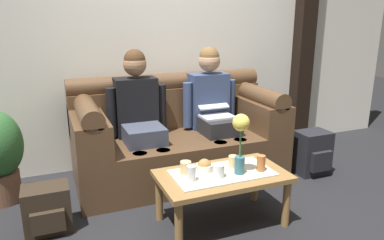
% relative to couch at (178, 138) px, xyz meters
% --- Properties ---
extents(ground_plane, '(14.00, 14.00, 0.00)m').
position_rel_couch_xyz_m(ground_plane, '(0.00, -1.17, -0.38)').
color(ground_plane, black).
extents(back_wall_patterned, '(6.00, 0.12, 2.90)m').
position_rel_couch_xyz_m(back_wall_patterned, '(0.00, 0.53, 1.07)').
color(back_wall_patterned, silver).
rests_on(back_wall_patterned, ground_plane).
extents(timber_pillar, '(0.20, 0.20, 2.90)m').
position_rel_couch_xyz_m(timber_pillar, '(1.72, 0.41, 1.07)').
color(timber_pillar, black).
rests_on(timber_pillar, ground_plane).
extents(couch, '(1.93, 0.88, 0.96)m').
position_rel_couch_xyz_m(couch, '(0.00, 0.00, 0.00)').
color(couch, '#513823').
rests_on(couch, ground_plane).
extents(person_left, '(0.56, 0.67, 1.22)m').
position_rel_couch_xyz_m(person_left, '(-0.37, -0.00, 0.28)').
color(person_left, '#383D4C').
rests_on(person_left, ground_plane).
extents(person_right, '(0.56, 0.67, 1.22)m').
position_rel_couch_xyz_m(person_right, '(0.37, -0.00, 0.28)').
color(person_right, '#232326').
rests_on(person_right, ground_plane).
extents(coffee_table, '(0.93, 0.53, 0.41)m').
position_rel_couch_xyz_m(coffee_table, '(0.00, -0.96, -0.03)').
color(coffee_table, olive).
rests_on(coffee_table, ground_plane).
extents(flower_vase, '(0.12, 0.12, 0.44)m').
position_rel_couch_xyz_m(flower_vase, '(0.10, -1.02, 0.32)').
color(flower_vase, '#336672').
rests_on(flower_vase, coffee_table).
extents(snack_bowl, '(0.12, 0.12, 0.10)m').
position_rel_couch_xyz_m(snack_bowl, '(-0.11, -0.89, 0.07)').
color(snack_bowl, silver).
rests_on(snack_bowl, coffee_table).
extents(cup_near_left, '(0.07, 0.07, 0.09)m').
position_rel_couch_xyz_m(cup_near_left, '(0.12, -0.90, 0.08)').
color(cup_near_left, '#DBB77A').
rests_on(cup_near_left, coffee_table).
extents(cup_near_right, '(0.06, 0.06, 0.12)m').
position_rel_couch_xyz_m(cup_near_right, '(0.27, -1.04, 0.09)').
color(cup_near_right, '#B26633').
rests_on(cup_near_right, coffee_table).
extents(cup_far_center, '(0.08, 0.08, 0.09)m').
position_rel_couch_xyz_m(cup_far_center, '(-0.25, -0.88, 0.08)').
color(cup_far_center, '#DBB77A').
rests_on(cup_far_center, coffee_table).
extents(cup_far_left, '(0.08, 0.08, 0.09)m').
position_rel_couch_xyz_m(cup_far_left, '(-0.06, -1.02, 0.08)').
color(cup_far_left, silver).
rests_on(cup_far_left, coffee_table).
extents(cup_far_right, '(0.06, 0.06, 0.11)m').
position_rel_couch_xyz_m(cup_far_right, '(-0.26, -1.01, 0.09)').
color(cup_far_right, silver).
rests_on(cup_far_right, coffee_table).
extents(backpack_left, '(0.32, 0.27, 0.34)m').
position_rel_couch_xyz_m(backpack_left, '(-1.20, -0.59, -0.21)').
color(backpack_left, '#2D2319').
rests_on(backpack_left, ground_plane).
extents(backpack_right, '(0.32, 0.29, 0.43)m').
position_rel_couch_xyz_m(backpack_right, '(1.23, -0.47, -0.17)').
color(backpack_right, black).
rests_on(backpack_right, ground_plane).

